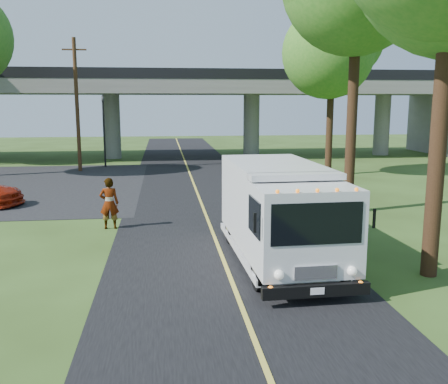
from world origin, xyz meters
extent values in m
plane|color=#2C3F16|center=(0.00, 0.00, 0.00)|extent=(120.00, 120.00, 0.00)
cube|color=black|center=(0.00, 10.00, 0.01)|extent=(7.00, 90.00, 0.02)
cube|color=black|center=(-11.00, 18.00, 0.01)|extent=(16.00, 18.00, 0.01)
cube|color=gold|center=(0.00, 10.00, 0.03)|extent=(0.12, 90.00, 0.01)
cube|color=slate|center=(0.00, 32.00, 6.00)|extent=(50.00, 9.00, 1.20)
cube|color=black|center=(0.00, 27.60, 6.90)|extent=(50.00, 0.25, 0.80)
cube|color=black|center=(0.00, 36.40, 6.90)|extent=(50.00, 0.25, 0.80)
cylinder|color=slate|center=(-6.00, 32.00, 2.70)|extent=(1.40, 1.40, 5.40)
cylinder|color=slate|center=(6.00, 32.00, 2.70)|extent=(1.40, 1.40, 5.40)
cylinder|color=slate|center=(18.00, 32.00, 2.70)|extent=(1.40, 1.40, 5.40)
cylinder|color=black|center=(-6.00, 26.00, 2.60)|extent=(0.14, 0.14, 5.20)
imported|color=black|center=(-6.00, 26.00, 4.60)|extent=(0.18, 0.22, 1.10)
cylinder|color=#472D19|center=(-7.50, 24.00, 4.50)|extent=(0.26, 0.26, 9.00)
cube|color=#472D19|center=(-7.50, 24.00, 8.20)|extent=(1.60, 0.10, 0.10)
cylinder|color=#382314|center=(5.50, 1.00, 3.50)|extent=(0.44, 0.44, 7.00)
cylinder|color=#382314|center=(6.20, 9.00, 3.85)|extent=(0.44, 0.44, 7.70)
cylinder|color=#382314|center=(9.00, 20.00, 3.32)|extent=(0.44, 0.44, 6.65)
sphere|color=#2D6F1D|center=(9.00, 20.00, 8.20)|extent=(5.58, 5.58, 5.58)
sphere|color=#2D6F1D|center=(9.50, 19.60, 8.50)|extent=(4.96, 4.96, 4.96)
cube|color=silver|center=(1.61, 3.52, 1.74)|extent=(2.63, 4.65, 2.34)
cube|color=silver|center=(1.71, 0.29, 1.64)|extent=(2.55, 1.95, 2.13)
cube|color=black|center=(1.73, -0.62, 1.98)|extent=(2.19, 0.15, 0.99)
cube|color=black|center=(1.74, -0.73, 0.40)|extent=(2.61, 0.26, 0.29)
cube|color=silver|center=(1.62, 3.10, 0.31)|extent=(2.68, 6.11, 0.19)
cylinder|color=black|center=(0.64, 0.47, 0.47)|extent=(0.32, 0.95, 0.94)
cylinder|color=black|center=(2.76, 0.53, 0.47)|extent=(0.32, 0.95, 0.94)
cylinder|color=black|center=(0.51, 4.84, 0.47)|extent=(0.32, 0.95, 0.94)
cylinder|color=black|center=(2.63, 4.90, 0.47)|extent=(0.32, 0.95, 0.94)
imported|color=gray|center=(-3.80, 7.35, 0.98)|extent=(0.72, 0.48, 1.95)
camera|label=1|loc=(-1.74, -11.43, 4.73)|focal=40.00mm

